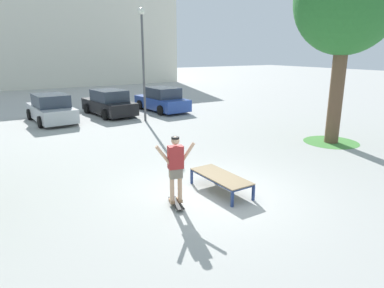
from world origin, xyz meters
TOP-DOWN VIEW (x-y plane):
  - ground_plane at (0.00, 0.00)m, footprint 120.00×120.00m
  - skate_box at (0.29, 0.03)m, footprint 0.81×1.92m
  - skateboard at (-1.19, -0.14)m, footprint 0.37×0.82m
  - skater at (-1.19, -0.13)m, footprint 0.99×0.34m
  - tree_near_right at (7.35, 1.81)m, footprint 3.94×3.94m
  - grass_patch_near_right at (7.35, 1.81)m, footprint 2.25×2.25m
  - car_silver at (-1.87, 12.44)m, footprint 2.14×4.31m
  - car_black at (1.43, 12.81)m, footprint 2.29×4.37m
  - car_blue at (4.74, 12.40)m, footprint 2.16×4.32m
  - light_post at (2.52, 10.03)m, footprint 0.36×0.36m

SIDE VIEW (x-z plane):
  - ground_plane at x=0.00m, z-range 0.00..0.00m
  - grass_patch_near_right at x=7.35m, z-range 0.00..0.01m
  - skateboard at x=-1.19m, z-range 0.03..0.12m
  - skate_box at x=0.29m, z-range 0.18..0.64m
  - car_silver at x=-1.87m, z-range -0.06..1.44m
  - car_black at x=1.43m, z-range -0.06..1.44m
  - car_blue at x=4.74m, z-range -0.06..1.44m
  - skater at x=-1.19m, z-range 0.22..1.92m
  - light_post at x=2.52m, z-range 0.91..6.74m
  - tree_near_right at x=7.35m, z-range 1.70..9.38m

